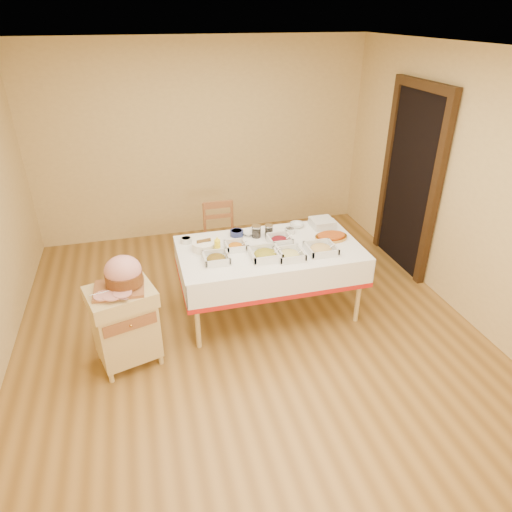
{
  "coord_description": "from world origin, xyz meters",
  "views": [
    {
      "loc": [
        -0.88,
        -3.59,
        2.86
      ],
      "look_at": [
        0.13,
        0.2,
        0.73
      ],
      "focal_mm": 32.0,
      "sensor_mm": 36.0,
      "label": 1
    }
  ],
  "objects_px": {
    "preserve_jar_left": "(256,232)",
    "brass_platter": "(331,237)",
    "dining_chair": "(221,238)",
    "dining_table": "(269,261)",
    "preserve_jar_right": "(269,230)",
    "mustard_bottle": "(217,246)",
    "butcher_cart": "(125,322)",
    "ham_on_board": "(123,275)",
    "plate_stack": "(322,223)",
    "bread_basket": "(204,246)"
  },
  "relations": [
    {
      "from": "preserve_jar_left",
      "to": "dining_chair",
      "type": "bearing_deg",
      "value": 110.03
    },
    {
      "from": "dining_chair",
      "to": "bread_basket",
      "type": "bearing_deg",
      "value": -110.98
    },
    {
      "from": "dining_chair",
      "to": "mustard_bottle",
      "type": "xyz_separation_m",
      "value": [
        -0.21,
        -0.96,
        0.4
      ]
    },
    {
      "from": "preserve_jar_right",
      "to": "bread_basket",
      "type": "bearing_deg",
      "value": -167.51
    },
    {
      "from": "mustard_bottle",
      "to": "brass_platter",
      "type": "height_order",
      "value": "mustard_bottle"
    },
    {
      "from": "plate_stack",
      "to": "preserve_jar_left",
      "type": "bearing_deg",
      "value": -175.25
    },
    {
      "from": "mustard_bottle",
      "to": "bread_basket",
      "type": "xyz_separation_m",
      "value": [
        -0.11,
        0.12,
        -0.04
      ]
    },
    {
      "from": "bread_basket",
      "to": "mustard_bottle",
      "type": "bearing_deg",
      "value": -46.68
    },
    {
      "from": "brass_platter",
      "to": "plate_stack",
      "type": "bearing_deg",
      "value": 85.86
    },
    {
      "from": "dining_chair",
      "to": "butcher_cart",
      "type": "bearing_deg",
      "value": -129.04
    },
    {
      "from": "butcher_cart",
      "to": "bread_basket",
      "type": "relative_size",
      "value": 3.25
    },
    {
      "from": "ham_on_board",
      "to": "dining_table",
      "type": "bearing_deg",
      "value": 16.35
    },
    {
      "from": "preserve_jar_right",
      "to": "dining_chair",
      "type": "bearing_deg",
      "value": 119.91
    },
    {
      "from": "dining_table",
      "to": "bread_basket",
      "type": "xyz_separation_m",
      "value": [
        -0.64,
        0.12,
        0.21
      ]
    },
    {
      "from": "dining_table",
      "to": "mustard_bottle",
      "type": "height_order",
      "value": "mustard_bottle"
    },
    {
      "from": "plate_stack",
      "to": "brass_platter",
      "type": "relative_size",
      "value": 0.69
    },
    {
      "from": "butcher_cart",
      "to": "preserve_jar_left",
      "type": "height_order",
      "value": "preserve_jar_left"
    },
    {
      "from": "butcher_cart",
      "to": "brass_platter",
      "type": "xyz_separation_m",
      "value": [
        2.13,
        0.47,
        0.34
      ]
    },
    {
      "from": "ham_on_board",
      "to": "preserve_jar_right",
      "type": "height_order",
      "value": "ham_on_board"
    },
    {
      "from": "ham_on_board",
      "to": "preserve_jar_left",
      "type": "bearing_deg",
      "value": 26.67
    },
    {
      "from": "preserve_jar_right",
      "to": "dining_table",
      "type": "bearing_deg",
      "value": -104.83
    },
    {
      "from": "dining_chair",
      "to": "dining_table",
      "type": "bearing_deg",
      "value": -71.48
    },
    {
      "from": "preserve_jar_right",
      "to": "brass_platter",
      "type": "xyz_separation_m",
      "value": [
        0.6,
        -0.25,
        -0.03
      ]
    },
    {
      "from": "dining_chair",
      "to": "bread_basket",
      "type": "distance_m",
      "value": 0.97
    },
    {
      "from": "preserve_jar_right",
      "to": "brass_platter",
      "type": "height_order",
      "value": "preserve_jar_right"
    },
    {
      "from": "preserve_jar_left",
      "to": "brass_platter",
      "type": "relative_size",
      "value": 0.37
    },
    {
      "from": "preserve_jar_right",
      "to": "butcher_cart",
      "type": "bearing_deg",
      "value": -154.72
    },
    {
      "from": "dining_table",
      "to": "mustard_bottle",
      "type": "distance_m",
      "value": 0.58
    },
    {
      "from": "brass_platter",
      "to": "bread_basket",
      "type": "bearing_deg",
      "value": 176.0
    },
    {
      "from": "dining_chair",
      "to": "ham_on_board",
      "type": "bearing_deg",
      "value": -128.62
    },
    {
      "from": "dining_table",
      "to": "dining_chair",
      "type": "relative_size",
      "value": 2.1
    },
    {
      "from": "butcher_cart",
      "to": "ham_on_board",
      "type": "xyz_separation_m",
      "value": [
        0.04,
        0.04,
        0.46
      ]
    },
    {
      "from": "brass_platter",
      "to": "ham_on_board",
      "type": "bearing_deg",
      "value": -168.15
    },
    {
      "from": "dining_table",
      "to": "mustard_bottle",
      "type": "xyz_separation_m",
      "value": [
        -0.53,
        -0.0,
        0.24
      ]
    },
    {
      "from": "butcher_cart",
      "to": "bread_basket",
      "type": "distance_m",
      "value": 1.06
    },
    {
      "from": "preserve_jar_right",
      "to": "plate_stack",
      "type": "xyz_separation_m",
      "value": [
        0.62,
        0.05,
        -0.01
      ]
    },
    {
      "from": "dining_chair",
      "to": "preserve_jar_left",
      "type": "relative_size",
      "value": 6.83
    },
    {
      "from": "ham_on_board",
      "to": "plate_stack",
      "type": "xyz_separation_m",
      "value": [
        2.11,
        0.74,
        -0.09
      ]
    },
    {
      "from": "preserve_jar_left",
      "to": "brass_platter",
      "type": "distance_m",
      "value": 0.78
    },
    {
      "from": "dining_table",
      "to": "butcher_cart",
      "type": "relative_size",
      "value": 2.36
    },
    {
      "from": "butcher_cart",
      "to": "preserve_jar_left",
      "type": "relative_size",
      "value": 6.05
    },
    {
      "from": "dining_table",
      "to": "preserve_jar_left",
      "type": "relative_size",
      "value": 14.31
    },
    {
      "from": "dining_table",
      "to": "ham_on_board",
      "type": "relative_size",
      "value": 4.13
    },
    {
      "from": "ham_on_board",
      "to": "mustard_bottle",
      "type": "height_order",
      "value": "ham_on_board"
    },
    {
      "from": "butcher_cart",
      "to": "brass_platter",
      "type": "distance_m",
      "value": 2.21
    },
    {
      "from": "butcher_cart",
      "to": "bread_basket",
      "type": "bearing_deg",
      "value": 34.66
    },
    {
      "from": "preserve_jar_right",
      "to": "mustard_bottle",
      "type": "relative_size",
      "value": 0.61
    },
    {
      "from": "ham_on_board",
      "to": "mustard_bottle",
      "type": "distance_m",
      "value": 0.98
    },
    {
      "from": "butcher_cart",
      "to": "plate_stack",
      "type": "height_order",
      "value": "plate_stack"
    },
    {
      "from": "dining_table",
      "to": "brass_platter",
      "type": "xyz_separation_m",
      "value": [
        0.67,
        0.02,
        0.18
      ]
    }
  ]
}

